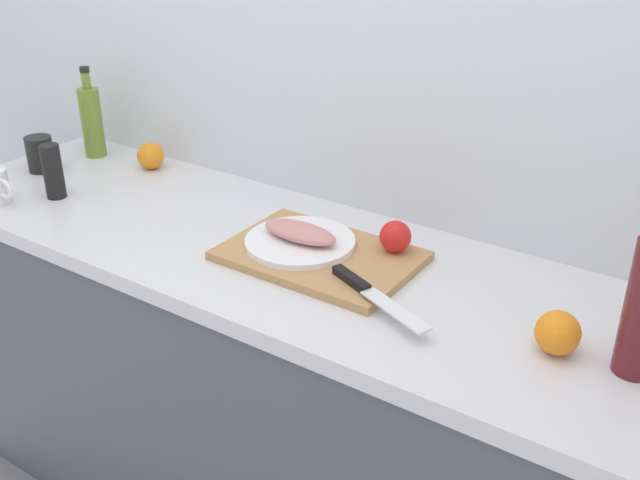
% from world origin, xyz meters
% --- Properties ---
extents(back_wall, '(3.20, 0.05, 2.50)m').
position_xyz_m(back_wall, '(0.00, 0.33, 1.25)').
color(back_wall, silver).
rests_on(back_wall, ground_plane).
extents(kitchen_counter, '(2.00, 0.60, 0.90)m').
position_xyz_m(kitchen_counter, '(0.00, 0.00, 0.45)').
color(kitchen_counter, '#4C5159').
rests_on(kitchen_counter, ground_plane).
extents(cutting_board, '(0.43, 0.29, 0.02)m').
position_xyz_m(cutting_board, '(0.14, 0.01, 0.91)').
color(cutting_board, tan).
rests_on(cutting_board, kitchen_counter).
extents(white_plate, '(0.25, 0.25, 0.01)m').
position_xyz_m(white_plate, '(0.08, 0.01, 0.93)').
color(white_plate, white).
rests_on(white_plate, cutting_board).
extents(fish_fillet, '(0.19, 0.08, 0.04)m').
position_xyz_m(fish_fillet, '(0.08, 0.01, 0.95)').
color(fish_fillet, tan).
rests_on(fish_fillet, white_plate).
extents(chef_knife, '(0.28, 0.14, 0.02)m').
position_xyz_m(chef_knife, '(0.32, -0.09, 0.93)').
color(chef_knife, silver).
rests_on(chef_knife, cutting_board).
extents(tomato_0, '(0.07, 0.07, 0.07)m').
position_xyz_m(tomato_0, '(0.28, 0.11, 0.96)').
color(tomato_0, red).
rests_on(tomato_0, cutting_board).
extents(olive_oil_bottle, '(0.06, 0.06, 0.28)m').
position_xyz_m(olive_oil_bottle, '(-0.82, 0.19, 1.01)').
color(olive_oil_bottle, olive).
rests_on(olive_oil_bottle, kitchen_counter).
extents(coffee_mug_1, '(0.12, 0.08, 0.10)m').
position_xyz_m(coffee_mug_1, '(-0.85, 0.01, 0.95)').
color(coffee_mug_1, black).
rests_on(coffee_mug_1, kitchen_counter).
extents(orange_0, '(0.08, 0.08, 0.08)m').
position_xyz_m(orange_0, '(0.70, -0.05, 0.94)').
color(orange_0, orange).
rests_on(orange_0, kitchen_counter).
extents(orange_1, '(0.08, 0.08, 0.08)m').
position_xyz_m(orange_1, '(-0.60, 0.20, 0.94)').
color(orange_1, orange).
rests_on(orange_1, kitchen_counter).
extents(pepper_mill, '(0.05, 0.05, 0.15)m').
position_xyz_m(pepper_mill, '(-0.65, -0.09, 0.97)').
color(pepper_mill, black).
rests_on(pepper_mill, kitchen_counter).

